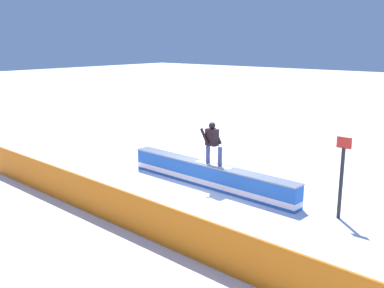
{
  "coord_description": "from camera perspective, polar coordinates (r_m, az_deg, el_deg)",
  "views": [
    {
      "loc": [
        -8.62,
        11.12,
        4.76
      ],
      "look_at": [
        -0.09,
        1.0,
        1.65
      ],
      "focal_mm": 41.38,
      "sensor_mm": 36.0,
      "label": 1
    }
  ],
  "objects": [
    {
      "name": "grind_box",
      "position": [
        14.75,
        2.24,
        -4.17
      ],
      "size": [
        6.72,
        0.83,
        0.78
      ],
      "color": "blue",
      "rests_on": "ground_plane"
    },
    {
      "name": "ground_plane",
      "position": [
        14.86,
        2.23,
        -5.48
      ],
      "size": [
        120.0,
        120.0,
        0.0
      ],
      "primitive_type": "plane",
      "color": "white"
    },
    {
      "name": "trail_marker",
      "position": [
        12.57,
        18.72,
        -3.91
      ],
      "size": [
        0.4,
        0.1,
        2.27
      ],
      "color": "#262628",
      "rests_on": "ground_plane"
    },
    {
      "name": "snowboarder",
      "position": [
        14.36,
        2.65,
        0.27
      ],
      "size": [
        1.48,
        0.42,
        1.41
      ],
      "color": "white",
      "rests_on": "grind_box"
    },
    {
      "name": "safety_fence",
      "position": [
        11.92,
        -9.99,
        -7.85
      ],
      "size": [
        13.81,
        0.68,
        1.03
      ],
      "primitive_type": "cube",
      "rotation": [
        0.0,
        0.0,
        -0.05
      ],
      "color": "orange",
      "rests_on": "ground_plane"
    }
  ]
}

